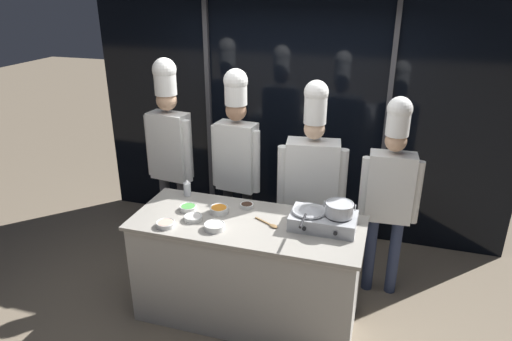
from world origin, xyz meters
name	(u,v)px	position (x,y,z in m)	size (l,w,h in m)	color
ground_plane	(248,313)	(0.00, 0.00, 0.00)	(24.00, 24.00, 0.00)	#7F705B
window_wall_back	(294,117)	(0.00, 1.66, 1.35)	(4.65, 0.09, 2.70)	black
demo_counter	(247,269)	(0.00, 0.00, 0.47)	(1.89, 0.78, 0.93)	beige
portable_stove	(323,220)	(0.60, 0.09, 0.99)	(0.52, 0.33, 0.13)	#B2B5BA
frying_pan	(309,209)	(0.49, 0.09, 1.08)	(0.28, 0.48, 0.05)	#ADAFB5
stock_pot	(339,209)	(0.72, 0.09, 1.11)	(0.25, 0.22, 0.11)	#B7BABF
squeeze_bottle_clear	(187,188)	(-0.67, 0.31, 1.00)	(0.07, 0.07, 0.15)	white
prep_bowl_shrimp	(166,224)	(-0.59, -0.26, 0.95)	(0.15, 0.15, 0.04)	white
prep_bowl_rice	(193,218)	(-0.43, -0.10, 0.95)	(0.15, 0.15, 0.04)	white
prep_bowl_garlic	(214,226)	(-0.21, -0.19, 0.96)	(0.16, 0.16, 0.05)	white
prep_bowl_scallions	(188,208)	(-0.54, 0.04, 0.95)	(0.15, 0.15, 0.04)	white
prep_bowl_soy_glaze	(247,205)	(-0.08, 0.24, 0.95)	(0.12, 0.12, 0.03)	white
prep_bowl_carrots	(219,209)	(-0.27, 0.08, 0.96)	(0.16, 0.16, 0.05)	white
serving_spoon_slotted	(271,225)	(0.20, -0.01, 0.94)	(0.23, 0.15, 0.02)	olive
chef_head	(170,141)	(-1.08, 0.80, 1.25)	(0.52, 0.25, 2.07)	#4C4C51
chef_sous	(237,152)	(-0.36, 0.79, 1.22)	(0.50, 0.24, 2.01)	#232326
chef_line	(312,175)	(0.39, 0.72, 1.10)	(0.63, 0.31, 1.96)	#2D3856
chef_pastry	(390,184)	(1.09, 0.70, 1.10)	(0.52, 0.23, 1.88)	#2D3856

